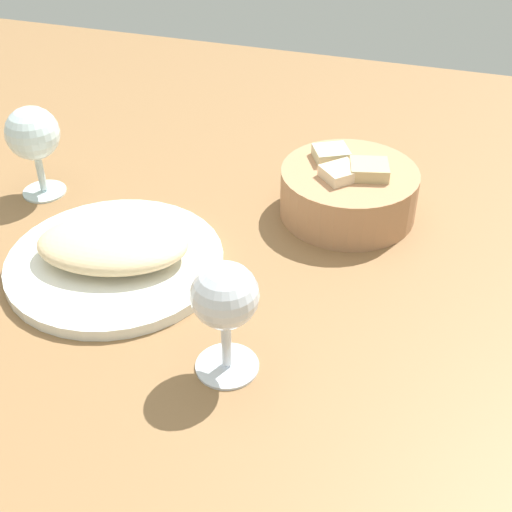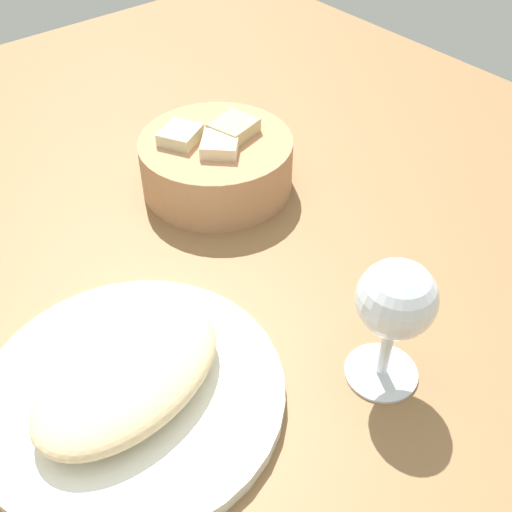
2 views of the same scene
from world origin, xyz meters
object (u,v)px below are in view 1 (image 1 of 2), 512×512
at_px(wine_glass_near, 225,302).
at_px(wine_glass_far, 33,137).
at_px(bread_basket, 348,191).
at_px(plate, 115,262).

distance_m(wine_glass_near, wine_glass_far, 0.42).
bearing_deg(bread_basket, wine_glass_far, -169.69).
distance_m(bread_basket, wine_glass_near, 0.32).
relative_size(plate, bread_basket, 1.45).
relative_size(bread_basket, wine_glass_near, 1.40).
bearing_deg(plate, wine_glass_near, -32.52).
bearing_deg(plate, wine_glass_far, 144.13).
xyz_separation_m(bread_basket, wine_glass_far, (-0.41, -0.07, 0.05)).
bearing_deg(wine_glass_far, bread_basket, 10.31).
xyz_separation_m(wine_glass_near, wine_glass_far, (-0.35, 0.24, -0.00)).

